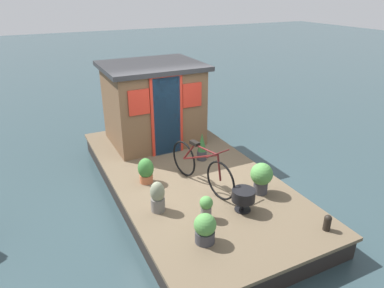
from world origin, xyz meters
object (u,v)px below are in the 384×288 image
bicycle (201,167)px  potted_plant_lavender (206,207)px  potted_plant_basil (202,147)px  houseboat_cabin (153,103)px  potted_plant_geranium (205,228)px  potted_plant_sage (146,170)px  mooring_bollard (327,222)px  potted_plant_mint (261,177)px  potted_plant_thyme (158,197)px  charcoal_grill (243,196)px

bicycle → potted_plant_lavender: 1.02m
potted_plant_lavender → potted_plant_basil: size_ratio=0.66×
houseboat_cabin → potted_plant_geranium: size_ratio=4.77×
potted_plant_sage → mooring_bollard: size_ratio=1.87×
potted_plant_lavender → potted_plant_sage: 1.57m
potted_plant_lavender → potted_plant_basil: potted_plant_basil is taller
potted_plant_lavender → potted_plant_basil: bearing=-25.8°
potted_plant_lavender → potted_plant_mint: 1.26m
bicycle → potted_plant_thyme: size_ratio=3.27×
potted_plant_basil → potted_plant_geranium: size_ratio=1.32×
potted_plant_thyme → potted_plant_basil: potted_plant_basil is taller
potted_plant_basil → potted_plant_mint: bearing=-168.9°
houseboat_cabin → mooring_bollard: size_ratio=8.37×
mooring_bollard → potted_plant_geranium: bearing=72.1°
potted_plant_mint → mooring_bollard: (-1.31, -0.27, -0.18)m
potted_plant_thyme → houseboat_cabin: bearing=-19.6°
potted_plant_thyme → potted_plant_mint: (-0.29, -1.83, 0.06)m
potted_plant_thyme → potted_plant_basil: bearing=-48.4°
mooring_bollard → houseboat_cabin: bearing=14.3°
charcoal_grill → mooring_bollard: size_ratio=1.47×
potted_plant_basil → potted_plant_lavender: bearing=154.2°
houseboat_cabin → potted_plant_sage: (-1.81, 0.85, -0.68)m
potted_plant_sage → potted_plant_mint: 2.11m
charcoal_grill → potted_plant_lavender: bearing=84.4°
houseboat_cabin → potted_plant_sage: bearing=154.7°
potted_plant_basil → potted_plant_thyme: bearing=131.6°
potted_plant_basil → charcoal_grill: size_ratio=1.57×
potted_plant_thyme → potted_plant_geranium: (-1.03, -0.32, -0.03)m
potted_plant_mint → charcoal_grill: size_ratio=1.50×
houseboat_cabin → potted_plant_lavender: (-3.31, 0.39, -0.71)m
potted_plant_lavender → potted_plant_mint: potted_plant_mint is taller
houseboat_cabin → potted_plant_basil: bearing=-159.8°
potted_plant_thyme → mooring_bollard: bearing=-127.3°
potted_plant_thyme → charcoal_grill: potted_plant_thyme is taller
potted_plant_thyme → charcoal_grill: size_ratio=1.38×
potted_plant_lavender → charcoal_grill: bearing=-95.6°
houseboat_cabin → potted_plant_geranium: (-3.80, 0.67, -0.69)m
potted_plant_sage → mooring_bollard: potted_plant_sage is taller
potted_plant_basil → charcoal_grill: 1.97m
potted_plant_mint → potted_plant_geranium: potted_plant_mint is taller
potted_plant_mint → potted_plant_sage: bearing=53.6°
potted_plant_basil → charcoal_grill: bearing=172.3°
potted_plant_mint → charcoal_grill: (-0.31, 0.58, -0.06)m
potted_plant_geranium → mooring_bollard: bearing=-107.9°
potted_plant_mint → mooring_bollard: size_ratio=2.20×
bicycle → potted_plant_sage: size_ratio=3.56×
bicycle → potted_plant_mint: (-0.68, -0.84, -0.06)m
bicycle → mooring_bollard: size_ratio=6.65×
bicycle → potted_plant_lavender: size_ratio=4.36×
potted_plant_lavender → mooring_bollard: potted_plant_lavender is taller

